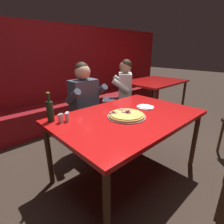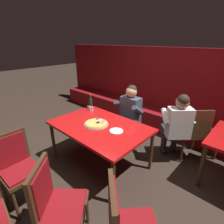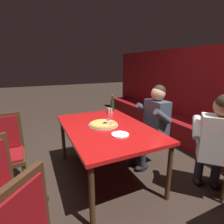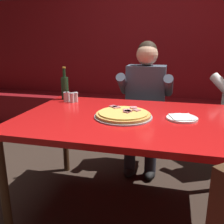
% 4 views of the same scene
% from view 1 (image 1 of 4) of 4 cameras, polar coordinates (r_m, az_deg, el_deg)
% --- Properties ---
extents(ground_plane, '(24.00, 24.00, 0.00)m').
position_cam_1_polar(ground_plane, '(2.28, 4.67, -19.19)').
color(ground_plane, '#33261E').
extents(booth_wall_panel, '(6.80, 0.16, 1.90)m').
position_cam_1_polar(booth_wall_panel, '(3.63, -21.66, 10.81)').
color(booth_wall_panel, maroon).
rests_on(booth_wall_panel, ground_plane).
extents(booth_bench, '(6.46, 0.48, 0.46)m').
position_cam_1_polar(booth_bench, '(3.52, -18.20, -1.22)').
color(booth_bench, maroon).
rests_on(booth_bench, ground_plane).
extents(main_dining_table, '(1.58, 1.05, 0.76)m').
position_cam_1_polar(main_dining_table, '(1.92, 5.24, -2.86)').
color(main_dining_table, '#422816').
rests_on(main_dining_table, ground_plane).
extents(pizza, '(0.40, 0.40, 0.05)m').
position_cam_1_polar(pizza, '(1.84, 4.72, -1.07)').
color(pizza, '#9E9EA3').
rests_on(pizza, main_dining_table).
extents(plate_white_paper, '(0.21, 0.21, 0.02)m').
position_cam_1_polar(plate_white_paper, '(2.16, 10.83, 1.59)').
color(plate_white_paper, white).
rests_on(plate_white_paper, main_dining_table).
extents(beer_bottle, '(0.07, 0.07, 0.29)m').
position_cam_1_polar(beer_bottle, '(1.80, -19.58, 0.42)').
color(beer_bottle, '#19381E').
rests_on(beer_bottle, main_dining_table).
extents(shaker_parmesan, '(0.04, 0.04, 0.09)m').
position_cam_1_polar(shaker_parmesan, '(1.75, -16.55, -2.19)').
color(shaker_parmesan, silver).
rests_on(shaker_parmesan, main_dining_table).
extents(shaker_red_pepper_flakes, '(0.04, 0.04, 0.09)m').
position_cam_1_polar(shaker_red_pepper_flakes, '(1.77, -14.41, -1.80)').
color(shaker_red_pepper_flakes, silver).
rests_on(shaker_red_pepper_flakes, main_dining_table).
extents(shaker_oregano, '(0.04, 0.04, 0.09)m').
position_cam_1_polar(shaker_oregano, '(1.77, -16.20, -1.98)').
color(shaker_oregano, silver).
rests_on(shaker_oregano, main_dining_table).
extents(shaker_black_pepper, '(0.04, 0.04, 0.09)m').
position_cam_1_polar(shaker_black_pepper, '(1.80, -14.25, -1.36)').
color(shaker_black_pepper, silver).
rests_on(shaker_black_pepper, main_dining_table).
extents(diner_seated_blue_shirt, '(0.53, 0.53, 1.27)m').
position_cam_1_polar(diner_seated_blue_shirt, '(2.45, -7.92, 2.41)').
color(diner_seated_blue_shirt, black).
rests_on(diner_seated_blue_shirt, ground_plane).
extents(dining_chair_by_booth, '(0.62, 0.62, 1.01)m').
position_cam_1_polar(dining_chair_by_booth, '(3.51, 2.45, 5.91)').
color(dining_chair_by_booth, '#422816').
rests_on(dining_chair_by_booth, ground_plane).
extents(diner_standing_companion, '(0.64, 0.64, 1.27)m').
position_cam_1_polar(diner_standing_companion, '(3.17, 2.66, 6.55)').
color(diner_standing_companion, black).
rests_on(diner_standing_companion, ground_plane).
extents(background_dining_table, '(1.38, 0.98, 0.76)m').
position_cam_1_polar(background_dining_table, '(4.16, 13.72, 8.87)').
color(background_dining_table, '#422816').
rests_on(background_dining_table, ground_plane).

